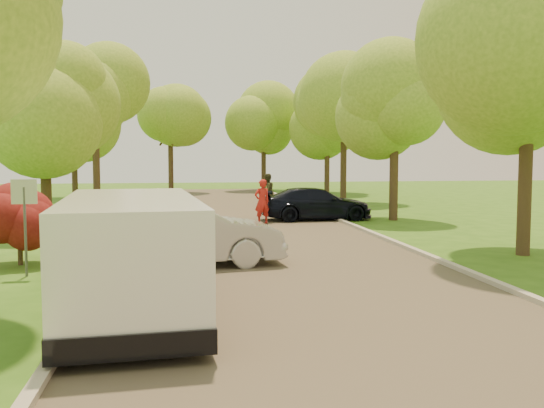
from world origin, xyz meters
TOP-DOWN VIEW (x-y plane):
  - ground at (0.00, 0.00)m, footprint 100.00×100.00m
  - road at (0.00, 8.00)m, footprint 8.00×60.00m
  - curb_left at (-4.05, 8.00)m, footprint 0.18×60.00m
  - curb_right at (4.05, 8.00)m, footprint 0.18×60.00m
  - street_sign at (-5.80, 4.00)m, footprint 0.55×0.06m
  - red_shrub at (-6.30, 5.50)m, footprint 1.70×1.70m
  - tree_l_midb at (-6.81, 12.00)m, footprint 4.30×4.20m
  - tree_l_far at (-6.39, 22.00)m, footprint 4.92×4.80m
  - tree_r_mida at (7.02, 5.00)m, footprint 5.13×5.00m
  - tree_r_midb at (6.60, 14.00)m, footprint 4.51×4.40m
  - tree_r_far at (7.23, 24.00)m, footprint 5.33×5.20m
  - tree_bg_a at (-8.78, 30.00)m, footprint 5.12×5.00m
  - tree_bg_b at (8.22, 32.00)m, footprint 5.12×5.00m
  - tree_bg_c at (-2.79, 34.00)m, footprint 4.92×4.80m
  - tree_bg_d at (4.22, 36.00)m, footprint 5.12×5.00m
  - minivan at (-3.20, 0.17)m, footprint 2.53×5.55m
  - silver_sedan at (-2.30, 4.71)m, footprint 4.95×2.17m
  - dark_sedan at (3.23, 14.54)m, footprint 4.75×2.12m
  - longboard at (-2.50, 6.70)m, footprint 0.58×0.89m
  - skateboarder at (-2.50, 6.70)m, footprint 1.25×1.02m
  - person_striped at (0.80, 13.40)m, footprint 0.74×0.61m
  - person_olive at (2.00, 20.29)m, footprint 1.09×1.05m

SIDE VIEW (x-z plane):
  - ground at x=0.00m, z-range 0.00..0.00m
  - road at x=0.00m, z-range 0.00..0.01m
  - curb_left at x=-4.05m, z-range 0.00..0.12m
  - curb_right at x=4.05m, z-range 0.00..0.12m
  - longboard at x=-2.50m, z-range 0.04..0.15m
  - dark_sedan at x=3.23m, z-range 0.00..1.35m
  - silver_sedan at x=-2.30m, z-range 0.00..1.58m
  - person_striped at x=0.80m, z-range 0.00..1.76m
  - person_olive at x=2.00m, z-range 0.00..1.77m
  - skateboarder at x=-2.50m, z-range 0.11..1.80m
  - minivan at x=-3.20m, z-range 0.06..2.07m
  - red_shrub at x=-6.30m, z-range 0.12..2.07m
  - street_sign at x=-5.80m, z-range 0.48..2.65m
  - tree_l_midb at x=-6.81m, z-range 1.28..7.89m
  - tree_r_midb at x=6.60m, z-range 1.38..8.38m
  - tree_bg_c at x=-2.79m, z-range 1.35..8.69m
  - tree_bg_a at x=-8.78m, z-range 1.45..9.18m
  - tree_bg_d at x=4.22m, z-range 1.45..9.18m
  - tree_l_far at x=-6.39m, z-range 1.57..9.36m
  - tree_r_mida at x=7.02m, z-range 1.56..9.51m
  - tree_bg_b at x=8.22m, z-range 1.56..9.51m
  - tree_r_far at x=7.23m, z-range 1.66..10.00m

